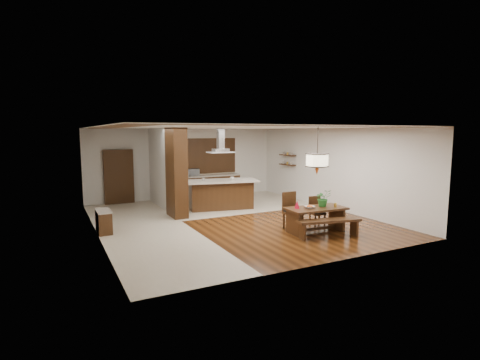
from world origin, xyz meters
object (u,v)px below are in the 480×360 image
dining_chair_left (293,211)px  range_hood (221,140)px  foliage_plant (323,198)px  dining_table (316,214)px  microwave (193,172)px  island_cup (232,178)px  dining_chair_right (317,212)px  dining_bench (329,228)px  fruit_bowl (309,207)px  hallway_console (104,221)px  pendant_lantern (317,151)px  kitchen_island (221,194)px

dining_chair_left → range_hood: range_hood is taller
foliage_plant → dining_chair_left: bearing=142.4°
dining_table → range_hood: 4.64m
microwave → island_cup: bearing=-64.0°
range_hood → dining_chair_right: bearing=-67.5°
dining_table → dining_bench: (-0.03, -0.60, -0.27)m
dining_bench → dining_chair_right: (0.48, 1.08, 0.20)m
foliage_plant → fruit_bowl: 0.55m
dining_chair_left → dining_table: bearing=-54.9°
dining_table → range_hood: range_hood is taller
island_cup → range_hood: bearing=165.5°
dining_chair_right → fruit_bowl: (-0.68, -0.50, 0.29)m
dining_chair_left → island_cup: (-0.26, 3.44, 0.58)m
hallway_console → island_cup: size_ratio=6.63×
dining_chair_right → pendant_lantern: 1.92m
pendant_lantern → dining_chair_left: bearing=126.0°
dining_chair_left → fruit_bowl: bearing=-75.7°
dining_chair_right → island_cup: bearing=115.5°
microwave → dining_chair_left: bearing=-68.3°
hallway_console → fruit_bowl: (5.01, -2.60, 0.41)m
dining_table → dining_chair_left: dining_chair_left is taller
dining_table → dining_chair_left: size_ratio=1.62×
dining_bench → island_cup: 4.69m
hallway_console → kitchen_island: 4.46m
dining_bench → dining_chair_left: (-0.35, 1.13, 0.29)m
dining_chair_left → microwave: microwave is taller
dining_table → dining_bench: dining_table is taller
dining_chair_left → pendant_lantern: (0.38, -0.53, 1.72)m
hallway_console → dining_chair_left: bearing=-23.0°
dining_bench → fruit_bowl: 0.78m
dining_chair_left → pendant_lantern: 1.84m
fruit_bowl → microwave: size_ratio=0.52×
microwave → pendant_lantern: bearing=-65.7°
foliage_plant → island_cup: foliage_plant is taller
pendant_lantern → island_cup: bearing=99.2°
fruit_bowl → island_cup: 4.02m
dining_chair_left → kitchen_island: kitchen_island is taller
range_hood → dining_bench: bearing=-77.8°
dining_chair_left → foliage_plant: bearing=-38.4°
dining_chair_right → foliage_plant: bearing=-103.0°
dining_chair_left → range_hood: size_ratio=1.17×
dining_table → microwave: 6.71m
hallway_console → dining_bench: 6.11m
pendant_lantern → kitchen_island: bearing=104.4°
dining_table → dining_chair_right: 0.66m
range_hood → hallway_console: bearing=-160.5°
dining_table → kitchen_island: (-1.04, 4.07, 0.03)m
pendant_lantern → microwave: size_ratio=2.50×
hallway_console → pendant_lantern: 6.16m
microwave → kitchen_island: bearing=-72.6°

